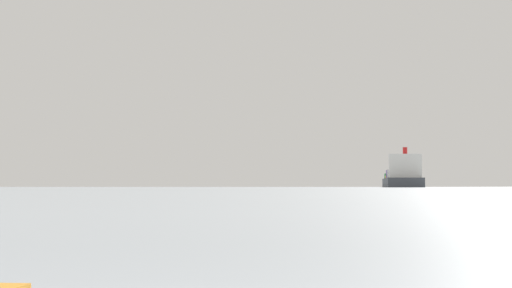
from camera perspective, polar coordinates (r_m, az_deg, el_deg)
cargo_ship at (r=819.85m, az=9.72°, el=-2.32°), size 55.47×145.77×35.65m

